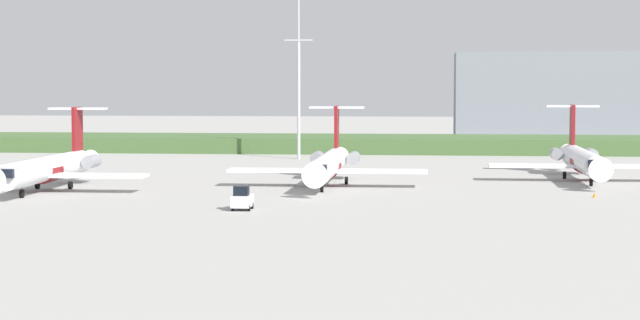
{
  "coord_description": "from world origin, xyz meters",
  "views": [
    {
      "loc": [
        13.04,
        -115.04,
        11.89
      ],
      "look_at": [
        0.0,
        13.13,
        3.0
      ],
      "focal_mm": 63.05,
      "sensor_mm": 36.0,
      "label": 1
    }
  ],
  "objects_px": {
    "antenna_mast": "(299,84)",
    "baggage_tug": "(242,199)",
    "regional_jet_nearest": "(48,168)",
    "regional_jet_third": "(582,159)",
    "regional_jet_second": "(329,164)",
    "safety_cone_front_marker": "(595,195)"
  },
  "relations": [
    {
      "from": "regional_jet_nearest",
      "to": "antenna_mast",
      "type": "height_order",
      "value": "antenna_mast"
    },
    {
      "from": "regional_jet_third",
      "to": "baggage_tug",
      "type": "xyz_separation_m",
      "value": [
        -35.85,
        -36.01,
        -1.53
      ]
    },
    {
      "from": "regional_jet_second",
      "to": "regional_jet_nearest",
      "type": "bearing_deg",
      "value": -163.21
    },
    {
      "from": "regional_jet_nearest",
      "to": "regional_jet_third",
      "type": "xyz_separation_m",
      "value": [
        60.38,
        19.49,
        0.0
      ]
    },
    {
      "from": "antenna_mast",
      "to": "regional_jet_second",
      "type": "bearing_deg",
      "value": -78.75
    },
    {
      "from": "regional_jet_second",
      "to": "safety_cone_front_marker",
      "type": "distance_m",
      "value": 30.69
    },
    {
      "from": "regional_jet_second",
      "to": "baggage_tug",
      "type": "xyz_separation_m",
      "value": [
        -5.73,
        -25.66,
        -1.53
      ]
    },
    {
      "from": "regional_jet_third",
      "to": "baggage_tug",
      "type": "distance_m",
      "value": 50.84
    },
    {
      "from": "regional_jet_nearest",
      "to": "antenna_mast",
      "type": "distance_m",
      "value": 58.75
    },
    {
      "from": "regional_jet_nearest",
      "to": "regional_jet_second",
      "type": "bearing_deg",
      "value": 16.79
    },
    {
      "from": "regional_jet_nearest",
      "to": "regional_jet_third",
      "type": "bearing_deg",
      "value": 17.89
    },
    {
      "from": "regional_jet_second",
      "to": "regional_jet_third",
      "type": "height_order",
      "value": "same"
    },
    {
      "from": "antenna_mast",
      "to": "baggage_tug",
      "type": "relative_size",
      "value": 8.85
    },
    {
      "from": "regional_jet_nearest",
      "to": "regional_jet_second",
      "type": "height_order",
      "value": "same"
    },
    {
      "from": "regional_jet_second",
      "to": "baggage_tug",
      "type": "distance_m",
      "value": 26.33
    },
    {
      "from": "regional_jet_second",
      "to": "safety_cone_front_marker",
      "type": "xyz_separation_m",
      "value": [
        28.72,
        -10.58,
        -2.26
      ]
    },
    {
      "from": "regional_jet_second",
      "to": "antenna_mast",
      "type": "bearing_deg",
      "value": 101.25
    },
    {
      "from": "regional_jet_nearest",
      "to": "baggage_tug",
      "type": "xyz_separation_m",
      "value": [
        24.53,
        -16.53,
        -1.53
      ]
    },
    {
      "from": "regional_jet_third",
      "to": "safety_cone_front_marker",
      "type": "relative_size",
      "value": 56.36
    },
    {
      "from": "regional_jet_third",
      "to": "antenna_mast",
      "type": "xyz_separation_m",
      "value": [
        -39.04,
        34.49,
        9.13
      ]
    },
    {
      "from": "antenna_mast",
      "to": "baggage_tug",
      "type": "distance_m",
      "value": 71.38
    },
    {
      "from": "regional_jet_nearest",
      "to": "baggage_tug",
      "type": "height_order",
      "value": "regional_jet_nearest"
    }
  ]
}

